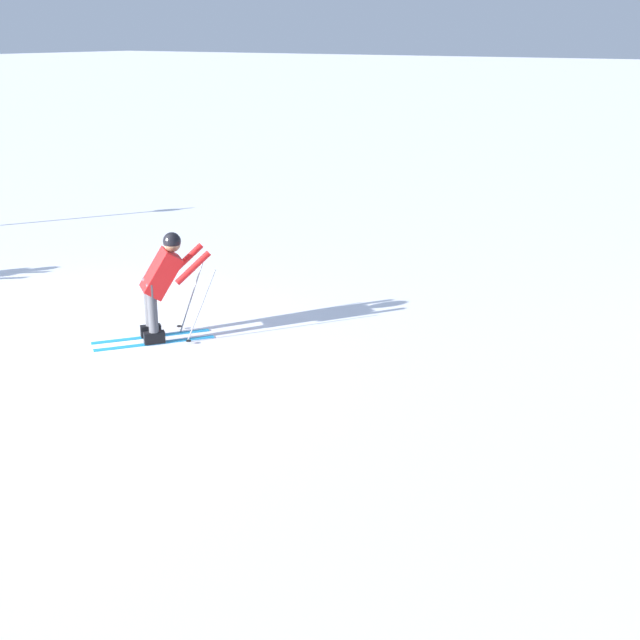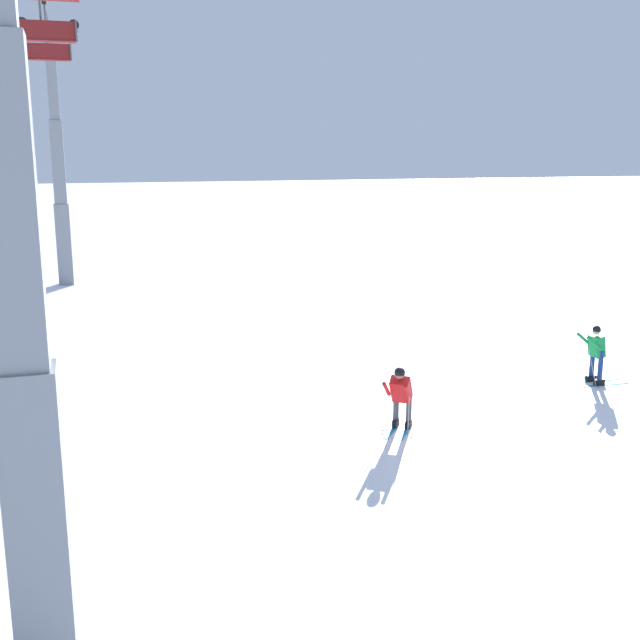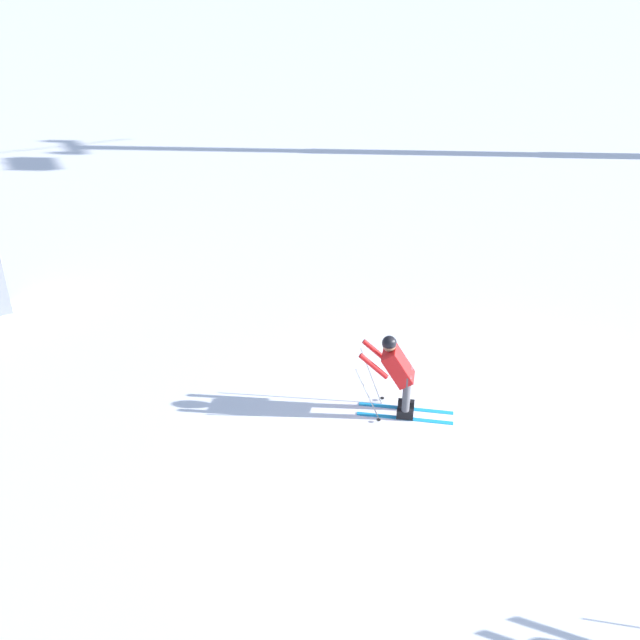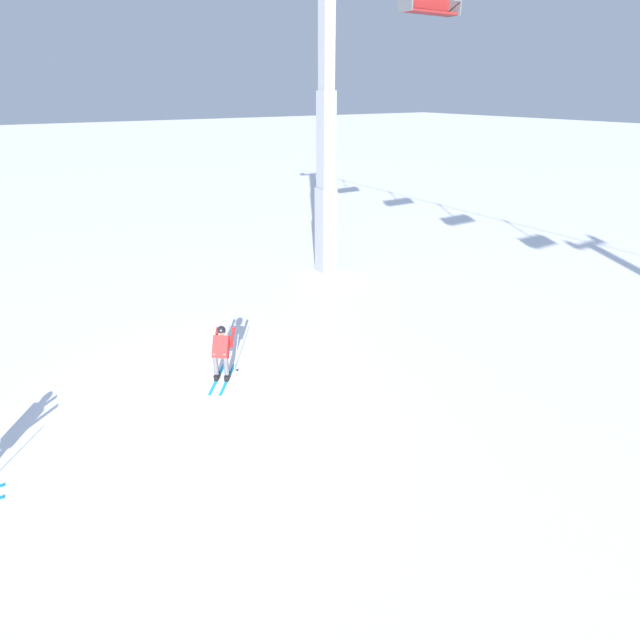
# 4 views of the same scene
# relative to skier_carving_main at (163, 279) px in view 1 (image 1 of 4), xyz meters

# --- Properties ---
(ground_plane) EXTENTS (260.00, 260.00, 0.00)m
(ground_plane) POSITION_rel_skier_carving_main_xyz_m (1.09, -1.16, -0.86)
(ground_plane) COLOR white
(skier_carving_main) EXTENTS (1.65, 1.42, 1.63)m
(skier_carving_main) POSITION_rel_skier_carving_main_xyz_m (0.00, 0.00, 0.00)
(skier_carving_main) COLOR #198CCC
(skier_carving_main) RESTS_ON ground_plane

